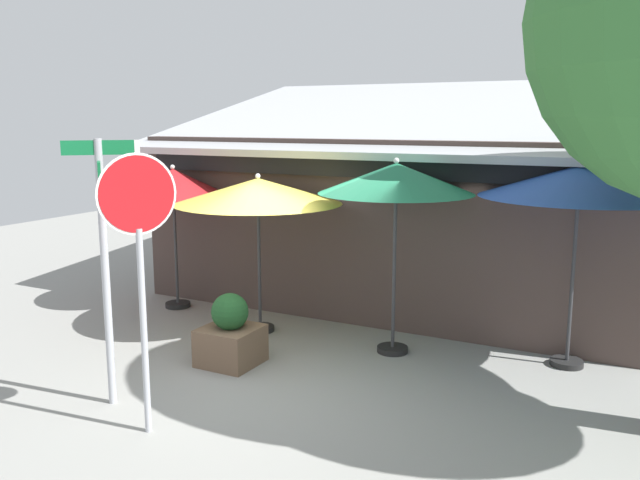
% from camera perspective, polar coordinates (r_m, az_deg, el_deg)
% --- Properties ---
extents(ground_plane, '(28.00, 28.00, 0.10)m').
position_cam_1_polar(ground_plane, '(8.83, -3.78, -11.85)').
color(ground_plane, gray).
extents(cafe_building, '(9.00, 5.84, 4.10)m').
position_cam_1_polar(cafe_building, '(12.83, 8.11, 2.62)').
color(cafe_building, '#473833').
rests_on(cafe_building, ground).
extents(street_sign_post, '(0.61, 0.61, 3.08)m').
position_cam_1_polar(street_sign_post, '(7.84, -18.09, -0.67)').
color(street_sign_post, '#A8AAB2').
rests_on(street_sign_post, ground).
extents(stop_sign, '(0.40, 0.74, 2.96)m').
position_cam_1_polar(stop_sign, '(6.94, -15.31, 0.08)').
color(stop_sign, '#A8AAB2').
rests_on(stop_sign, ground).
extents(patio_umbrella_crimson_left, '(1.92, 1.92, 2.52)m').
position_cam_1_polar(patio_umbrella_crimson_left, '(11.68, -12.54, 4.75)').
color(patio_umbrella_crimson_left, black).
rests_on(patio_umbrella_crimson_left, ground).
extents(patio_umbrella_mustard_center, '(2.57, 2.57, 2.48)m').
position_cam_1_polar(patio_umbrella_mustard_center, '(10.10, -5.36, 4.15)').
color(patio_umbrella_mustard_center, black).
rests_on(patio_umbrella_mustard_center, ground).
extents(patio_umbrella_forest_green_right, '(2.15, 2.15, 2.77)m').
position_cam_1_polar(patio_umbrella_forest_green_right, '(9.13, 6.56, 5.17)').
color(patio_umbrella_forest_green_right, black).
rests_on(patio_umbrella_forest_green_right, ground).
extents(patio_umbrella_royal_blue_far_right, '(2.55, 2.55, 2.78)m').
position_cam_1_polar(patio_umbrella_royal_blue_far_right, '(9.17, 21.44, 4.64)').
color(patio_umbrella_royal_blue_far_right, black).
rests_on(patio_umbrella_royal_blue_far_right, ground).
extents(sidewalk_planter, '(0.75, 0.75, 0.99)m').
position_cam_1_polar(sidewalk_planter, '(9.13, -7.72, -8.12)').
color(sidewalk_planter, brown).
rests_on(sidewalk_planter, ground).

